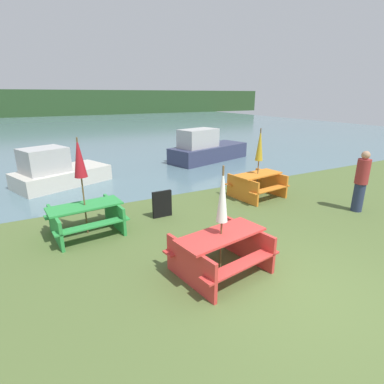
% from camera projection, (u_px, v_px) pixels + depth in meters
% --- Properties ---
extents(ground_plane, '(60.00, 60.00, 0.00)m').
position_uv_depth(ground_plane, '(302.00, 292.00, 5.17)').
color(ground_plane, '#516633').
extents(water, '(60.00, 50.00, 0.00)m').
position_uv_depth(water, '(70.00, 128.00, 31.02)').
color(water, slate).
rests_on(water, ground_plane).
extents(far_treeline, '(80.00, 1.60, 4.00)m').
position_uv_depth(far_treeline, '(52.00, 103.00, 47.16)').
color(far_treeline, '#284723').
rests_on(far_treeline, water).
extents(picnic_table_red, '(1.94, 1.64, 0.79)m').
position_uv_depth(picnic_table_red, '(221.00, 249.00, 5.66)').
color(picnic_table_red, red).
rests_on(picnic_table_red, ground_plane).
extents(picnic_table_green, '(1.83, 1.55, 0.74)m').
position_uv_depth(picnic_table_green, '(86.00, 216.00, 7.25)').
color(picnic_table_green, green).
rests_on(picnic_table_green, ground_plane).
extents(picnic_table_orange, '(1.78, 1.57, 0.80)m').
position_uv_depth(picnic_table_orange, '(257.00, 183.00, 9.87)').
color(picnic_table_orange, orange).
rests_on(picnic_table_orange, ground_plane).
extents(umbrella_crimson, '(0.29, 0.29, 2.35)m').
position_uv_depth(umbrella_crimson, '(79.00, 159.00, 6.81)').
color(umbrella_crimson, brown).
rests_on(umbrella_crimson, ground_plane).
extents(umbrella_white, '(0.21, 0.21, 2.09)m').
position_uv_depth(umbrella_white, '(223.00, 196.00, 5.33)').
color(umbrella_white, brown).
rests_on(umbrella_white, ground_plane).
extents(umbrella_gold, '(0.24, 0.24, 2.25)m').
position_uv_depth(umbrella_gold, '(260.00, 146.00, 9.49)').
color(umbrella_gold, brown).
rests_on(umbrella_gold, ground_plane).
extents(boat, '(3.65, 2.78, 1.46)m').
position_uv_depth(boat, '(57.00, 172.00, 11.12)').
color(boat, beige).
rests_on(boat, water).
extents(boat_second, '(4.61, 2.67, 1.65)m').
position_uv_depth(boat_second, '(206.00, 149.00, 15.28)').
color(boat_second, '#333856').
rests_on(boat_second, water).
extents(person, '(0.35, 0.35, 1.77)m').
position_uv_depth(person, '(361.00, 182.00, 8.53)').
color(person, '#283351').
rests_on(person, ground_plane).
extents(signboard, '(0.55, 0.08, 0.75)m').
position_uv_depth(signboard, '(162.00, 204.00, 8.26)').
color(signboard, black).
rests_on(signboard, ground_plane).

